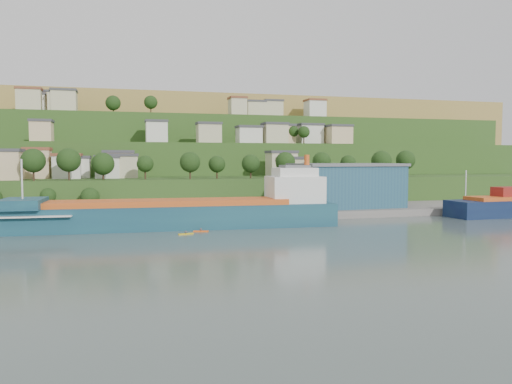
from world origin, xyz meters
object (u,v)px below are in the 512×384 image
object	(u,v)px
cargo_ship_near	(188,214)
kayak_orange	(201,231)
warehouse	(346,185)
caravan	(19,214)

from	to	relation	value
cargo_ship_near	kayak_orange	xyz separation A→B (m)	(1.83, -7.79, -2.83)
cargo_ship_near	warehouse	world-z (taller)	cargo_ship_near
warehouse	kayak_orange	world-z (taller)	warehouse
caravan	warehouse	bearing A→B (deg)	-17.83
warehouse	caravan	distance (m)	88.61
cargo_ship_near	kayak_orange	bearing A→B (deg)	-73.93
caravan	kayak_orange	world-z (taller)	caravan
warehouse	caravan	world-z (taller)	warehouse
caravan	kayak_orange	bearing A→B (deg)	-48.97
caravan	kayak_orange	xyz separation A→B (m)	(41.10, -23.12, -2.38)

